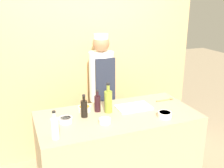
# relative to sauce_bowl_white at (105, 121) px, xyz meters

# --- Properties ---
(cabinet_wall) EXTENTS (3.00, 0.18, 2.40)m
(cabinet_wall) POSITION_rel_sauce_bowl_white_xyz_m (0.19, 1.18, 0.24)
(cabinet_wall) COLOR tan
(cabinet_wall) RESTS_ON ground_plane
(counter) EXTENTS (1.64, 0.79, 0.93)m
(counter) POSITION_rel_sauce_bowl_white_xyz_m (0.19, 0.14, -0.49)
(counter) COLOR tan
(counter) RESTS_ON ground_plane
(sauce_bowl_white) EXTENTS (0.11, 0.11, 0.05)m
(sauce_bowl_white) POSITION_rel_sauce_bowl_white_xyz_m (0.00, 0.00, 0.00)
(sauce_bowl_white) COLOR white
(sauce_bowl_white) RESTS_ON counter
(sauce_bowl_yellow) EXTENTS (0.14, 0.14, 0.06)m
(sauce_bowl_yellow) POSITION_rel_sauce_bowl_white_xyz_m (0.60, -0.10, 0.01)
(sauce_bowl_yellow) COLOR white
(sauce_bowl_yellow) RESTS_ON counter
(sauce_bowl_purple) EXTENTS (0.13, 0.13, 0.05)m
(sauce_bowl_purple) POSITION_rel_sauce_bowl_white_xyz_m (-0.34, 0.15, 0.00)
(sauce_bowl_purple) COLOR white
(sauce_bowl_purple) RESTS_ON counter
(sauce_bowl_orange) EXTENTS (0.13, 0.13, 0.05)m
(sauce_bowl_orange) POSITION_rel_sauce_bowl_white_xyz_m (-0.10, 0.35, 0.00)
(sauce_bowl_orange) COLOR white
(sauce_bowl_orange) RESTS_ON counter
(cutting_board) EXTENTS (0.37, 0.23, 0.02)m
(cutting_board) POSITION_rel_sauce_bowl_white_xyz_m (0.41, 0.23, -0.02)
(cutting_board) COLOR white
(cutting_board) RESTS_ON counter
(bottle_soy) EXTENTS (0.07, 0.07, 0.24)m
(bottle_soy) POSITION_rel_sauce_bowl_white_xyz_m (-0.14, 0.21, 0.07)
(bottle_soy) COLOR black
(bottle_soy) RESTS_ON counter
(bottle_wine) EXTENTS (0.07, 0.07, 0.24)m
(bottle_wine) POSITION_rel_sauce_bowl_white_xyz_m (0.02, 0.29, 0.07)
(bottle_wine) COLOR black
(bottle_wine) RESTS_ON counter
(bottle_oil) EXTENTS (0.08, 0.08, 0.32)m
(bottle_oil) POSITION_rel_sauce_bowl_white_xyz_m (0.12, 0.23, 0.10)
(bottle_oil) COLOR olive
(bottle_oil) RESTS_ON counter
(bottle_clear) EXTENTS (0.07, 0.07, 0.25)m
(bottle_clear) POSITION_rel_sauce_bowl_white_xyz_m (-0.49, -0.11, 0.07)
(bottle_clear) COLOR silver
(bottle_clear) RESTS_ON counter
(wooden_spoon) EXTENTS (0.23, 0.04, 0.02)m
(wooden_spoon) POSITION_rel_sauce_bowl_white_xyz_m (0.87, 0.29, -0.02)
(wooden_spoon) COLOR #B2844C
(wooden_spoon) RESTS_ON counter
(chef_center) EXTENTS (0.31, 0.31, 1.67)m
(chef_center) POSITION_rel_sauce_bowl_white_xyz_m (0.25, 0.81, -0.04)
(chef_center) COLOR #28282D
(chef_center) RESTS_ON ground_plane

